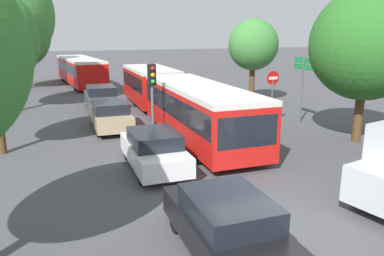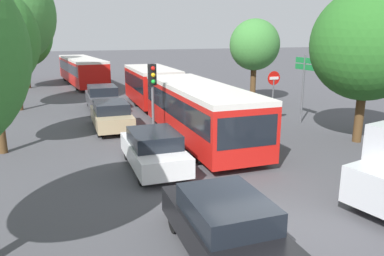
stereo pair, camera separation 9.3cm
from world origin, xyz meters
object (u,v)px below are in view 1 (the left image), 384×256
city_bus_rear (80,69)px  traffic_light (152,85)px  queued_car_white (154,150)px  queued_car_tan (110,115)px  tree_left_distant (20,36)px  queued_car_black (227,225)px  tree_right_near (366,47)px  direction_sign_post (303,75)px  tree_left_far (8,17)px  tree_right_mid (254,46)px  articulated_bus (174,96)px  queued_car_graphite (101,97)px  no_entry_sign (272,90)px

city_bus_rear → traffic_light: 20.80m
queued_car_white → queued_car_tan: (-0.48, 6.19, 0.01)m
tree_left_distant → traffic_light: bearing=-73.5°
queued_car_black → tree_right_near: (9.32, 5.79, 3.38)m
queued_car_white → traffic_light: traffic_light is taller
direction_sign_post → city_bus_rear: bearing=-67.6°
traffic_light → tree_left_far: 11.81m
queued_car_white → tree_left_far: (-5.03, 13.08, 4.91)m
city_bus_rear → tree_right_mid: 17.48m
traffic_light → direction_sign_post: 8.36m
articulated_bus → queued_car_tan: 3.54m
city_bus_rear → queued_car_white: bearing=175.6°
city_bus_rear → queued_car_graphite: city_bus_rear is taller
articulated_bus → queued_car_white: articulated_bus is taller
city_bus_rear → queued_car_graphite: bearing=175.4°
queued_car_black → tree_left_distant: 29.63m
city_bus_rear → no_entry_sign: 21.55m
queued_car_white → no_entry_sign: (7.38, 3.95, 1.17)m
tree_right_mid → tree_left_distant: bearing=138.2°
direction_sign_post → no_entry_sign: bearing=-1.0°
tree_right_mid → no_entry_sign: bearing=-111.9°
traffic_light → no_entry_sign: size_ratio=1.21×
queued_car_black → tree_left_distant: size_ratio=0.55×
city_bus_rear → queued_car_tan: 17.93m
tree_right_near → tree_right_mid: tree_right_near is taller
queued_car_white → tree_left_distant: (-4.98, 23.25, 3.75)m
queued_car_white → queued_car_tan: size_ratio=0.99×
city_bus_rear → tree_right_near: (9.54, -24.04, 2.67)m
traffic_light → tree_right_near: bearing=66.1°
articulated_bus → queued_car_graphite: bearing=-146.5°
queued_car_tan → tree_left_distant: 18.04m
traffic_light → direction_sign_post: (8.34, 0.65, 0.05)m
queued_car_tan → tree_right_near: (9.79, -6.12, 3.38)m
articulated_bus → queued_car_tan: (-3.45, -0.31, -0.72)m
queued_car_tan → queued_car_graphite: queued_car_graphite is taller
no_entry_sign → tree_left_far: bearing=-126.3°
queued_car_graphite → queued_car_white: bearing=-177.6°
queued_car_black → queued_car_tan: size_ratio=0.99×
articulated_bus → tree_right_mid: (6.84, 3.50, 2.39)m
queued_car_black → traffic_light: (0.93, 9.08, 1.79)m
direction_sign_post → tree_right_mid: (0.56, 5.99, 1.26)m
queued_car_black → queued_car_graphite: size_ratio=0.94×
tree_left_far → direction_sign_post: bearing=-32.4°
city_bus_rear → tree_left_distant: bearing=95.2°
queued_car_graphite → direction_sign_post: 12.17m
articulated_bus → traffic_light: traffic_light is taller
queued_car_white → traffic_light: size_ratio=1.19×
no_entry_sign → tree_right_near: 4.86m
tree_left_distant → articulated_bus: bearing=-64.6°
articulated_bus → city_bus_rear: size_ratio=1.45×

